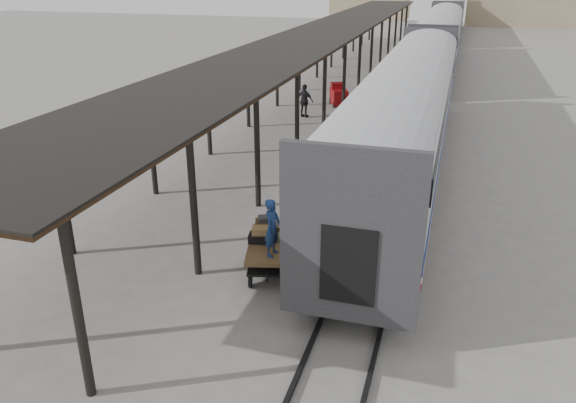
% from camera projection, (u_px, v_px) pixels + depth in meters
% --- Properties ---
extents(ground, '(160.00, 160.00, 0.00)m').
position_uv_depth(ground, '(267.00, 248.00, 17.06)').
color(ground, slate).
rests_on(ground, ground).
extents(train, '(3.45, 76.01, 4.01)m').
position_uv_depth(train, '(439.00, 37.00, 45.01)').
color(train, silver).
rests_on(train, ground).
extents(canopy, '(4.90, 64.30, 4.15)m').
position_uv_depth(canopy, '(333.00, 29.00, 37.61)').
color(canopy, '#422B19').
rests_on(canopy, ground).
extents(rails, '(1.54, 150.00, 0.12)m').
position_uv_depth(rails, '(436.00, 69.00, 46.21)').
color(rails, black).
rests_on(rails, ground).
extents(baggage_cart, '(1.80, 2.63, 0.86)m').
position_uv_depth(baggage_cart, '(272.00, 249.00, 15.59)').
color(baggage_cart, brown).
rests_on(baggage_cart, ground).
extents(suitcase_stack, '(1.25, 1.23, 0.57)m').
position_uv_depth(suitcase_stack, '(267.00, 230.00, 15.75)').
color(suitcase_stack, '#333436').
rests_on(suitcase_stack, baggage_cart).
extents(luggage_tug, '(1.41, 1.72, 1.31)m').
position_uv_depth(luggage_tug, '(339.00, 95.00, 34.40)').
color(luggage_tug, maroon).
rests_on(luggage_tug, ground).
extents(porter, '(0.45, 0.62, 1.57)m').
position_uv_depth(porter, '(272.00, 228.00, 14.56)').
color(porter, navy).
rests_on(porter, baggage_cart).
extents(pedestrian, '(1.17, 0.73, 1.86)m').
position_uv_depth(pedestrian, '(305.00, 101.00, 31.52)').
color(pedestrian, black).
rests_on(pedestrian, ground).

